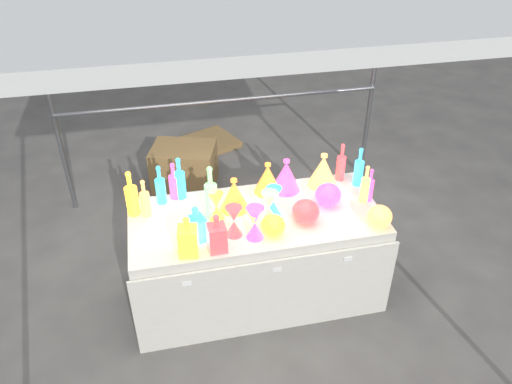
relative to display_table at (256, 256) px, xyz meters
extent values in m
plane|color=slate|center=(0.00, 0.01, -0.37)|extent=(80.00, 80.00, 0.00)
cylinder|color=gray|center=(-1.50, 1.51, 0.83)|extent=(0.04, 0.04, 2.40)
cylinder|color=gray|center=(1.50, 1.51, 0.83)|extent=(0.04, 0.04, 2.40)
cylinder|color=gray|center=(0.00, 1.48, 0.63)|extent=(3.00, 0.04, 0.04)
cube|color=silver|center=(0.00, 0.01, 0.00)|extent=(1.80, 0.80, 0.75)
cube|color=silver|center=(0.00, -0.41, -0.04)|extent=(1.84, 0.02, 0.68)
cube|color=white|center=(-0.55, -0.42, 0.23)|extent=(0.06, 0.00, 0.03)
cube|color=white|center=(0.05, -0.42, 0.23)|extent=(0.06, 0.00, 0.03)
cube|color=white|center=(0.55, -0.42, 0.23)|extent=(0.06, 0.00, 0.03)
cube|color=olive|center=(-0.39, 1.66, -0.15)|extent=(0.73, 0.62, 0.45)
cube|color=olive|center=(-0.12, 2.46, -0.34)|extent=(0.94, 0.83, 0.07)
camera|label=1|loc=(-0.61, -2.79, 2.51)|focal=35.00mm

